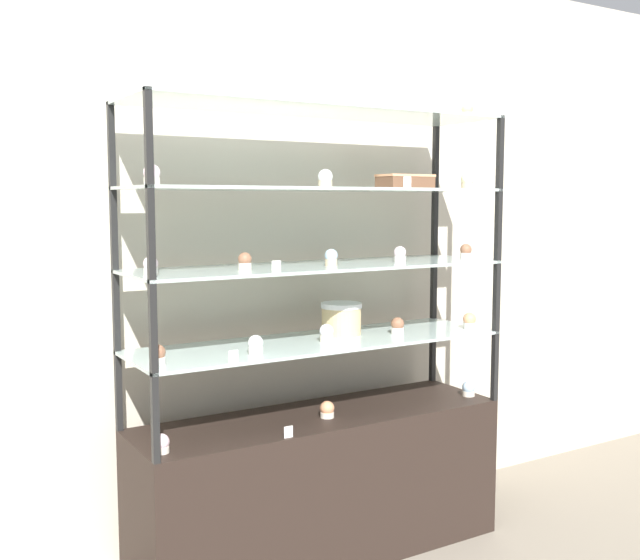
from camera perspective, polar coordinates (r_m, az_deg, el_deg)
name	(u,v)px	position (r m, az deg, el deg)	size (l,w,h in m)	color
ground_plane	(320,553)	(3.39, 0.00, -20.12)	(20.00, 20.00, 0.00)	gray
back_wall	(277,244)	(3.37, -3.28, 2.75)	(8.00, 0.05, 2.60)	beige
display_base	(320,484)	(3.26, 0.00, -15.32)	(1.58, 0.45, 0.61)	black
display_riser_lower	(320,344)	(3.10, 0.00, -4.93)	(1.58, 0.45, 0.31)	black
display_riser_middle	(320,269)	(3.05, 0.00, 0.84)	(1.58, 0.45, 0.31)	black
display_riser_upper	(320,192)	(3.04, 0.00, 6.71)	(1.58, 0.45, 0.31)	black
display_riser_top	(320,113)	(3.06, 0.00, 12.58)	(1.58, 0.45, 0.31)	black
layer_cake_centerpiece	(341,319)	(3.22, 1.63, -2.95)	(0.18, 0.18, 0.14)	#DBBC84
sheet_cake_frosted	(405,182)	(3.31, 6.50, 7.46)	(0.24, 0.13, 0.06)	brown
cupcake_0	(161,444)	(2.75, -12.01, -12.12)	(0.06, 0.06, 0.07)	beige
cupcake_1	(327,410)	(3.11, 0.53, -9.87)	(0.06, 0.06, 0.07)	beige
cupcake_2	(469,389)	(3.51, 11.25, -8.15)	(0.06, 0.06, 0.07)	beige
price_tag_0	(288,432)	(2.86, -2.42, -11.49)	(0.04, 0.00, 0.04)	white
cupcake_3	(157,355)	(2.69, -12.28, -5.61)	(0.06, 0.06, 0.07)	white
cupcake_4	(256,345)	(2.82, -4.92, -4.96)	(0.06, 0.06, 0.07)	white
cupcake_5	(326,333)	(3.06, 0.49, -4.07)	(0.06, 0.06, 0.07)	beige
cupcake_6	(398,326)	(3.25, 5.93, -3.50)	(0.06, 0.06, 0.07)	white
cupcake_7	(469,321)	(3.43, 11.31, -3.09)	(0.06, 0.06, 0.07)	white
price_tag_1	(233,356)	(2.69, -6.62, -5.80)	(0.04, 0.00, 0.04)	white
cupcake_8	(151,266)	(2.67, -12.77, 1.04)	(0.05, 0.05, 0.07)	white
cupcake_9	(245,262)	(2.82, -5.75, 1.40)	(0.05, 0.05, 0.07)	beige
cupcake_10	(331,258)	(3.00, 0.86, 1.72)	(0.05, 0.05, 0.07)	#CCB28C
cupcake_11	(400,255)	(3.19, 6.11, 1.94)	(0.05, 0.05, 0.07)	white
cupcake_12	(466,252)	(3.42, 11.05, 2.13)	(0.05, 0.05, 0.07)	white
price_tag_2	(276,267)	(2.72, -3.35, 1.03)	(0.04, 0.00, 0.04)	white
cupcake_13	(152,175)	(2.64, -12.70, 7.81)	(0.06, 0.06, 0.07)	beige
cupcake_14	(326,179)	(3.01, 0.45, 7.72)	(0.06, 0.06, 0.07)	#CCB28C
cupcake_15	(467,181)	(3.43, 11.16, 7.40)	(0.06, 0.06, 0.07)	#CCB28C
price_tag_3	(407,182)	(3.03, 6.67, 7.43)	(0.04, 0.00, 0.04)	white
cupcake_16	(149,84)	(2.70, -12.93, 14.37)	(0.05, 0.05, 0.07)	white
cupcake_17	(274,95)	(2.90, -3.49, 13.90)	(0.05, 0.05, 0.07)	beige
cupcake_18	(374,104)	(3.17, 4.14, 13.23)	(0.05, 0.05, 0.07)	#CCB28C
cupcake_19	(467,111)	(3.46, 11.15, 12.53)	(0.05, 0.05, 0.07)	#CCB28C
price_tag_4	(295,93)	(2.77, -1.93, 14.08)	(0.04, 0.00, 0.04)	white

